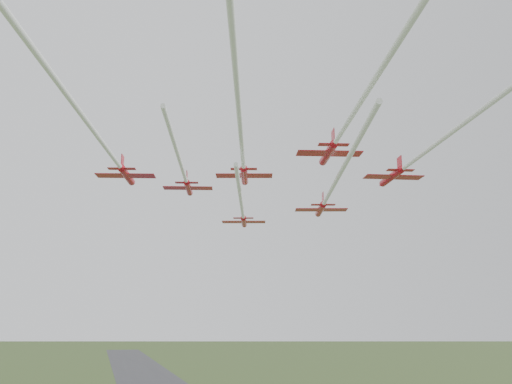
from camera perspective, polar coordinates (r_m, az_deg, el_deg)
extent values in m
cylinder|color=red|center=(121.39, -1.22, -2.97)|extent=(3.42, 8.79, 1.14)
cone|color=red|center=(126.65, -1.17, -3.38)|extent=(1.59, 2.10, 1.14)
cone|color=red|center=(116.45, -1.28, -2.54)|extent=(1.33, 1.47, 1.04)
ellipsoid|color=black|center=(123.50, -1.20, -2.94)|extent=(0.68, 1.06, 0.33)
cube|color=red|center=(120.53, -1.23, -3.02)|extent=(9.50, 5.00, 0.10)
cube|color=red|center=(117.42, -1.27, -2.63)|extent=(4.32, 2.29, 0.08)
cube|color=red|center=(117.83, -1.27, -2.10)|extent=(0.59, 1.82, 2.07)
cylinder|color=white|center=(96.44, -1.59, -0.39)|extent=(11.08, 38.44, 0.62)
cylinder|color=red|center=(105.52, -6.79, 0.42)|extent=(2.97, 8.65, 1.12)
cone|color=red|center=(110.60, -6.59, -0.20)|extent=(1.49, 2.02, 1.12)
cone|color=red|center=(100.75, -6.98, 1.06)|extent=(1.25, 1.41, 1.01)
ellipsoid|color=black|center=(107.58, -6.70, 0.38)|extent=(0.63, 1.03, 0.32)
cube|color=red|center=(104.67, -6.82, 0.39)|extent=(9.28, 4.52, 0.10)
cube|color=red|center=(101.69, -6.94, 0.93)|extent=(4.22, 2.07, 0.08)
cube|color=red|center=(102.15, -6.92, 1.51)|extent=(0.50, 1.80, 2.03)
cylinder|color=white|center=(83.17, -7.92, 4.06)|extent=(8.31, 34.75, 0.61)
cylinder|color=red|center=(108.78, 6.48, -1.73)|extent=(3.67, 9.35, 1.21)
cone|color=red|center=(114.32, 6.18, -2.28)|extent=(1.70, 2.23, 1.21)
cone|color=red|center=(103.57, 6.78, -1.16)|extent=(1.41, 1.57, 1.10)
ellipsoid|color=black|center=(111.01, 6.35, -1.73)|extent=(0.73, 1.13, 0.35)
cube|color=red|center=(107.87, 6.53, -1.78)|extent=(10.11, 5.35, 0.11)
cube|color=red|center=(104.59, 6.72, -1.28)|extent=(4.60, 2.45, 0.09)
cube|color=red|center=(105.05, 6.69, -0.65)|extent=(0.64, 1.94, 2.20)
cylinder|color=white|center=(79.59, 8.74, 2.44)|extent=(13.58, 46.90, 0.66)
cylinder|color=red|center=(93.23, -12.80, 1.62)|extent=(3.13, 8.93, 1.15)
cone|color=red|center=(98.37, -12.23, 0.84)|extent=(1.55, 2.10, 1.15)
cone|color=red|center=(88.41, -13.39, 2.45)|extent=(1.30, 1.46, 1.05)
ellipsoid|color=black|center=(95.32, -12.56, 1.55)|extent=(0.65, 1.07, 0.34)
cube|color=red|center=(92.36, -12.90, 1.60)|extent=(9.59, 4.73, 0.10)
cube|color=red|center=(89.35, -13.27, 2.28)|extent=(4.36, 2.17, 0.08)
cube|color=red|center=(89.85, -13.21, 2.95)|extent=(0.53, 1.86, 2.09)
cylinder|color=white|center=(64.96, -17.69, 8.29)|extent=(11.79, 48.36, 0.63)
cylinder|color=red|center=(93.43, -1.18, 1.66)|extent=(3.41, 8.82, 1.14)
cone|color=red|center=(98.62, -1.11, 0.88)|extent=(1.59, 2.10, 1.14)
cone|color=red|center=(88.57, -1.25, 2.48)|extent=(1.33, 1.47, 1.04)
ellipsoid|color=black|center=(95.55, -1.15, 1.59)|extent=(0.68, 1.07, 0.33)
cube|color=red|center=(92.56, -1.19, 1.63)|extent=(9.53, 5.00, 0.10)
cube|color=red|center=(89.52, -1.23, 2.31)|extent=(4.33, 2.29, 0.08)
cube|color=red|center=(90.03, -1.22, 2.98)|extent=(0.59, 1.83, 2.08)
cylinder|color=white|center=(65.28, -1.72, 8.13)|extent=(13.11, 46.31, 0.62)
cylinder|color=red|center=(98.93, 13.40, 1.49)|extent=(2.74, 9.50, 1.22)
cone|color=red|center=(104.18, 12.38, 0.72)|extent=(1.53, 2.17, 1.22)
cone|color=red|center=(94.04, 14.45, 2.29)|extent=(1.31, 1.49, 1.11)
ellipsoid|color=black|center=(101.07, 12.98, 1.42)|extent=(0.63, 1.11, 0.35)
cube|color=red|center=(98.05, 13.57, 1.46)|extent=(10.09, 4.44, 0.11)
cube|color=red|center=(94.99, 14.24, 2.13)|extent=(4.59, 2.04, 0.09)
cube|color=red|center=(95.51, 14.15, 2.80)|extent=(0.44, 1.99, 2.22)
cylinder|color=white|center=(77.04, 19.34, 5.94)|extent=(6.75, 36.90, 0.67)
cylinder|color=red|center=(84.19, 7.22, 3.85)|extent=(3.02, 9.16, 1.18)
cone|color=red|center=(89.40, 6.59, 2.84)|extent=(1.55, 2.13, 1.18)
cone|color=red|center=(79.31, 7.90, 4.93)|extent=(1.31, 1.48, 1.07)
ellipsoid|color=black|center=(86.33, 6.96, 3.72)|extent=(0.65, 1.09, 0.34)
cube|color=red|center=(83.30, 7.33, 3.85)|extent=(9.80, 4.66, 0.11)
cube|color=red|center=(80.27, 7.76, 4.71)|extent=(4.46, 2.14, 0.09)
cube|color=red|center=(80.83, 7.71, 5.46)|extent=(0.50, 1.91, 2.14)
cylinder|color=white|center=(60.04, 11.83, 11.01)|extent=(9.06, 40.36, 0.64)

